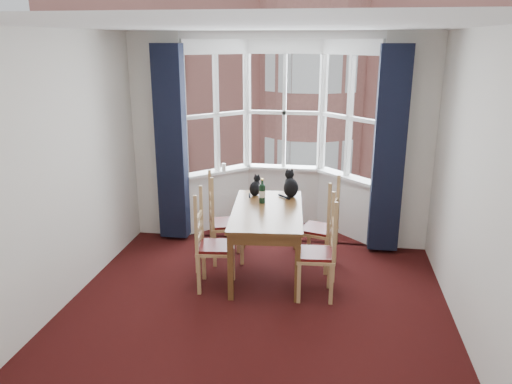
% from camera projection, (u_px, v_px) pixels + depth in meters
% --- Properties ---
extents(floor, '(4.50, 4.50, 0.00)m').
position_uv_depth(floor, '(251.00, 325.00, 4.90)').
color(floor, black).
rests_on(floor, ground).
extents(ceiling, '(4.50, 4.50, 0.00)m').
position_uv_depth(ceiling, '(249.00, 25.00, 4.08)').
color(ceiling, white).
rests_on(ceiling, floor).
extents(wall_left, '(0.00, 4.50, 4.50)m').
position_uv_depth(wall_left, '(45.00, 180.00, 4.79)').
color(wall_left, silver).
rests_on(wall_left, floor).
extents(wall_right, '(0.00, 4.50, 4.50)m').
position_uv_depth(wall_right, '(484.00, 200.00, 4.19)').
color(wall_right, silver).
rests_on(wall_right, floor).
extents(wall_near, '(4.00, 0.00, 4.00)m').
position_uv_depth(wall_near, '(171.00, 323.00, 2.36)').
color(wall_near, silver).
rests_on(wall_near, floor).
extents(wall_back_pier_left, '(0.70, 0.12, 2.80)m').
position_uv_depth(wall_back_pier_left, '(159.00, 138.00, 6.86)').
color(wall_back_pier_left, silver).
rests_on(wall_back_pier_left, floor).
extents(wall_back_pier_right, '(0.70, 0.12, 2.80)m').
position_uv_depth(wall_back_pier_right, '(407.00, 145.00, 6.37)').
color(wall_back_pier_right, silver).
rests_on(wall_back_pier_right, floor).
extents(bay_window, '(2.76, 0.94, 2.80)m').
position_uv_depth(bay_window, '(282.00, 134.00, 7.09)').
color(bay_window, white).
rests_on(bay_window, floor).
extents(curtain_left, '(0.38, 0.22, 2.60)m').
position_uv_depth(curtain_left, '(171.00, 144.00, 6.67)').
color(curtain_left, black).
rests_on(curtain_left, floor).
extents(curtain_right, '(0.38, 0.22, 2.60)m').
position_uv_depth(curtain_right, '(389.00, 151.00, 6.25)').
color(curtain_right, black).
rests_on(curtain_right, floor).
extents(dining_table, '(0.94, 1.57, 0.80)m').
position_uv_depth(dining_table, '(267.00, 217.00, 5.84)').
color(dining_table, brown).
rests_on(dining_table, floor).
extents(chair_left_near, '(0.44, 0.46, 0.92)m').
position_uv_depth(chair_left_near, '(208.00, 248.00, 5.54)').
color(chair_left_near, tan).
rests_on(chair_left_near, floor).
extents(chair_left_far, '(0.51, 0.53, 0.92)m').
position_uv_depth(chair_left_far, '(219.00, 225.00, 6.23)').
color(chair_left_far, tan).
rests_on(chair_left_far, floor).
extents(chair_right_near, '(0.43, 0.45, 0.92)m').
position_uv_depth(chair_right_near, '(324.00, 256.00, 5.34)').
color(chair_right_near, tan).
rests_on(chair_right_near, floor).
extents(chair_right_far, '(0.50, 0.51, 0.92)m').
position_uv_depth(chair_right_far, '(325.00, 232.00, 6.02)').
color(chair_right_far, tan).
rests_on(chair_right_far, floor).
extents(cat_left, '(0.18, 0.22, 0.27)m').
position_uv_depth(cat_left, '(255.00, 187.00, 6.31)').
color(cat_left, black).
rests_on(cat_left, dining_table).
extents(cat_right, '(0.26, 0.30, 0.36)m').
position_uv_depth(cat_right, '(291.00, 186.00, 6.25)').
color(cat_right, black).
rests_on(cat_right, dining_table).
extents(wine_bottle, '(0.08, 0.08, 0.30)m').
position_uv_depth(wine_bottle, '(262.00, 192.00, 6.01)').
color(wine_bottle, black).
rests_on(wine_bottle, dining_table).
extents(candle_tall, '(0.06, 0.06, 0.11)m').
position_uv_depth(candle_tall, '(224.00, 167.00, 7.21)').
color(candle_tall, white).
rests_on(candle_tall, bay_window).
extents(street, '(80.00, 80.00, 0.00)m').
position_uv_depth(street, '(323.00, 162.00, 37.12)').
color(street, '#333335').
rests_on(street, ground).
extents(tenement_building, '(18.40, 7.80, 15.20)m').
position_uv_depth(tenement_building, '(316.00, 72.00, 17.67)').
color(tenement_building, '#A76256').
rests_on(tenement_building, street).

